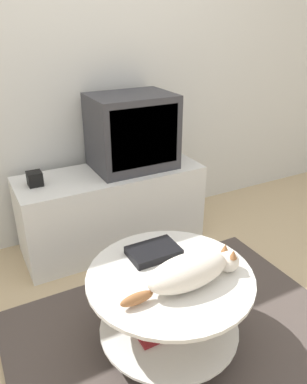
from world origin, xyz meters
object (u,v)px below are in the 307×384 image
at_px(tv, 132,132).
at_px(speaker, 35,179).
at_px(dvd_box, 154,252).
at_px(cat, 191,271).

distance_m(tv, speaker, 0.69).
xyz_separation_m(tv, dvd_box, (-0.30, -0.86, -0.33)).
distance_m(speaker, cat, 1.19).
xyz_separation_m(tv, speaker, (-0.66, -0.01, -0.20)).
height_order(tv, cat, tv).
bearing_deg(dvd_box, tv, 70.89).
height_order(tv, dvd_box, tv).
bearing_deg(speaker, cat, -70.66).
relative_size(tv, cat, 0.92).
height_order(speaker, cat, speaker).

